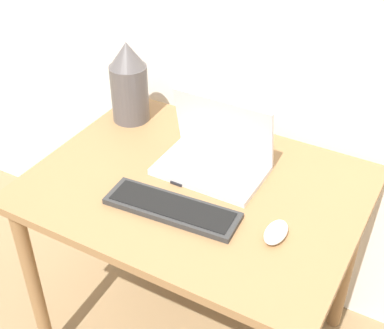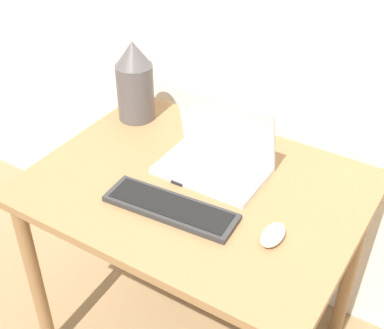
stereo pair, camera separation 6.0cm
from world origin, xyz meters
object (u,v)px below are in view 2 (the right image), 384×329
(keyboard, at_px, (170,207))
(vase, at_px, (135,81))
(mp3_player, at_px, (181,179))
(laptop, at_px, (217,155))
(mouse, at_px, (273,235))

(keyboard, distance_m, vase, 0.58)
(vase, bearing_deg, keyboard, -43.18)
(keyboard, bearing_deg, mp3_player, 110.10)
(keyboard, height_order, vase, vase)
(laptop, distance_m, vase, 0.45)
(laptop, height_order, vase, vase)
(vase, bearing_deg, mp3_player, -34.41)
(vase, bearing_deg, mouse, -25.05)
(mouse, bearing_deg, vase, 154.95)
(laptop, bearing_deg, vase, 163.18)
(mouse, height_order, vase, vase)
(keyboard, xyz_separation_m, vase, (-0.41, 0.38, 0.14))
(mp3_player, bearing_deg, mouse, -14.23)
(laptop, bearing_deg, mp3_player, -118.37)
(laptop, height_order, mouse, laptop)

